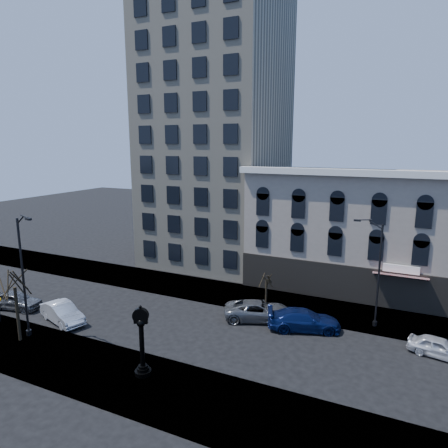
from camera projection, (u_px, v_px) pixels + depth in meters
The scene contains 15 objects.
ground at pixel (181, 326), 32.86m from camera, with size 160.00×160.00×0.00m, color black.
sidewalk_far at pixel (223, 293), 39.95m from camera, with size 160.00×6.00×0.12m, color gray.
sidewalk_near at pixel (117, 375), 25.75m from camera, with size 160.00×6.00×0.12m, color gray.
cream_tower at pixel (216, 105), 48.34m from camera, with size 15.90×15.40×42.50m.
victorian_row at pixel (362, 231), 40.79m from camera, with size 22.60×11.19×12.50m.
street_clock at pixel (142, 344), 25.31m from camera, with size 1.07×1.07×4.73m.
street_lamp_near at pixel (24, 244), 29.06m from camera, with size 2.49×0.93×9.81m.
street_lamp_far at pixel (372, 245), 31.51m from camera, with size 2.32×0.38×8.97m.
bare_tree_near at pixel (13, 275), 29.21m from camera, with size 3.95×3.95×6.79m.
bare_tree_far at pixel (267, 275), 36.76m from camera, with size 2.12×2.12×3.64m.
car_near_a at pixel (16, 300), 36.10m from camera, with size 1.90×4.71×1.61m, color #595B60.
car_near_b at pixel (62, 313), 33.39m from camera, with size 1.73×4.95×1.63m, color silver.
car_far_a at pixel (259, 311), 33.85m from camera, with size 2.67×5.79×1.61m, color #595B60.
car_far_b at pixel (304, 320), 32.01m from camera, with size 2.35×5.78×1.68m, color #0C194C.
car_far_c at pixel (439, 347), 27.98m from camera, with size 1.64×4.07×1.39m, color silver.
Camera 1 is at (16.14, -26.18, 14.72)m, focal length 32.00 mm.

